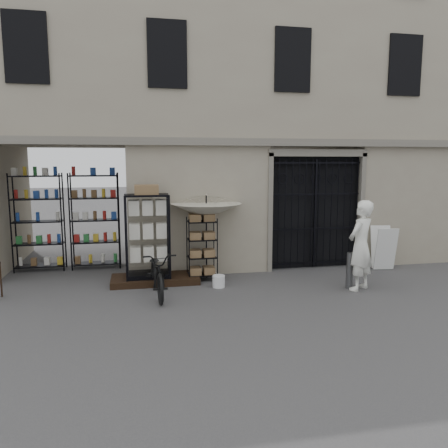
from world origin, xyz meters
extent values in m
plane|color=#262629|center=(0.00, 0.00, 0.00)|extent=(80.00, 80.00, 0.00)
cube|color=gray|center=(0.00, 4.00, 4.50)|extent=(14.00, 4.00, 9.00)
cube|color=black|center=(-4.50, 2.80, 1.50)|extent=(3.00, 1.70, 3.00)
cube|color=black|center=(-4.55, 3.30, 1.25)|extent=(2.70, 0.50, 2.50)
cube|color=black|center=(1.75, 2.28, 1.50)|extent=(2.50, 0.06, 3.00)
cube|color=black|center=(1.75, 2.12, 1.45)|extent=(0.05, 0.05, 2.80)
cube|color=black|center=(-2.40, 1.55, 0.07)|extent=(2.00, 0.90, 0.15)
cube|color=black|center=(-2.55, 1.51, 0.20)|extent=(0.97, 0.60, 0.11)
cube|color=silver|center=(-2.56, 1.22, 1.10)|extent=(0.89, 0.03, 1.78)
cube|color=silver|center=(-2.55, 1.51, 1.00)|extent=(0.81, 0.44, 1.48)
cube|color=olive|center=(-2.55, 1.51, 2.11)|extent=(0.54, 0.41, 0.21)
cube|color=black|center=(-1.30, 1.55, 0.75)|extent=(0.67, 0.48, 1.49)
cube|color=olive|center=(-1.30, 1.55, 0.70)|extent=(0.57, 0.39, 1.12)
cylinder|color=black|center=(-1.16, 1.75, 1.00)|extent=(0.04, 0.04, 1.99)
imported|color=#B9B7A5|center=(-1.16, 1.75, 1.72)|extent=(1.94, 1.95, 1.34)
cylinder|color=silver|center=(-1.02, 0.89, 0.13)|extent=(0.33, 0.33, 0.27)
imported|color=black|center=(-2.39, 0.55, 0.00)|extent=(0.71, 1.01, 1.85)
cylinder|color=#525355|center=(1.80, 0.24, 0.40)|extent=(0.17, 0.17, 0.81)
imported|color=white|center=(1.97, 0.11, 0.00)|extent=(1.69, 2.04, 0.47)
cube|color=silver|center=(3.43, 1.47, 0.57)|extent=(0.56, 0.34, 1.10)
cube|color=silver|center=(3.49, 1.80, 0.57)|extent=(0.56, 0.34, 1.10)
camera|label=1|loc=(-2.77, -8.41, 2.80)|focal=35.00mm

